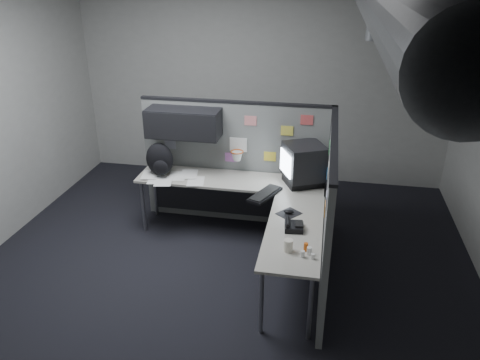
% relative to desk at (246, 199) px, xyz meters
% --- Properties ---
extents(room, '(5.62, 5.62, 3.22)m').
position_rel_desk_xyz_m(room, '(0.41, -0.70, 1.48)').
color(room, black).
rests_on(room, ground).
extents(partition_back, '(2.44, 0.42, 1.63)m').
position_rel_desk_xyz_m(partition_back, '(-0.40, 0.53, 0.38)').
color(partition_back, slate).
rests_on(partition_back, ground).
extents(partition_right, '(0.07, 2.23, 1.63)m').
position_rel_desk_xyz_m(partition_right, '(0.95, -0.49, 0.21)').
color(partition_right, slate).
rests_on(partition_right, ground).
extents(desk, '(2.31, 2.11, 0.73)m').
position_rel_desk_xyz_m(desk, '(0.00, 0.00, 0.00)').
color(desk, '#A7A397').
rests_on(desk, ground).
extents(monitor, '(0.58, 0.58, 0.50)m').
position_rel_desk_xyz_m(monitor, '(0.64, 0.31, 0.37)').
color(monitor, black).
rests_on(monitor, desk).
extents(keyboard, '(0.36, 0.53, 0.04)m').
position_rel_desk_xyz_m(keyboard, '(0.24, -0.10, 0.14)').
color(keyboard, black).
rests_on(keyboard, desk).
extents(mouse, '(0.29, 0.29, 0.05)m').
position_rel_desk_xyz_m(mouse, '(0.55, -0.47, 0.13)').
color(mouse, black).
rests_on(mouse, desk).
extents(phone, '(0.20, 0.22, 0.09)m').
position_rel_desk_xyz_m(phone, '(0.62, -0.78, 0.15)').
color(phone, black).
rests_on(phone, desk).
extents(bottles, '(0.13, 0.16, 0.08)m').
position_rel_desk_xyz_m(bottles, '(0.79, -1.21, 0.15)').
color(bottles, silver).
rests_on(bottles, desk).
extents(cup, '(0.10, 0.10, 0.12)m').
position_rel_desk_xyz_m(cup, '(0.61, -1.18, 0.18)').
color(cup, silver).
rests_on(cup, desk).
extents(papers, '(0.85, 0.59, 0.02)m').
position_rel_desk_xyz_m(papers, '(-0.95, 0.16, 0.13)').
color(papers, white).
rests_on(papers, desk).
extents(backpack, '(0.36, 0.32, 0.42)m').
position_rel_desk_xyz_m(backpack, '(-1.13, 0.23, 0.32)').
color(backpack, black).
rests_on(backpack, desk).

